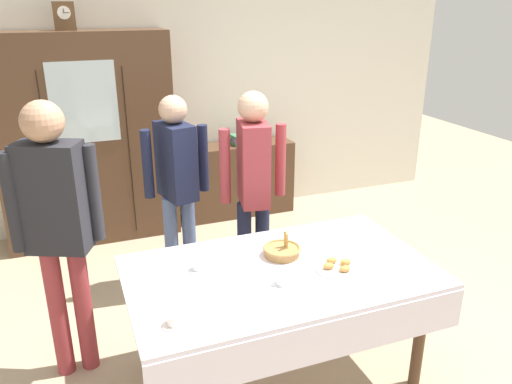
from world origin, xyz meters
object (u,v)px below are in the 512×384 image
tea_cup_front_edge (175,321)px  person_by_cabinet (57,216)px  tea_cup_back_edge (283,281)px  spoon_mid_right (323,246)px  spoon_far_right (348,227)px  bread_basket (282,250)px  book_stack (239,140)px  dining_table (282,287)px  bookshelf_low (239,179)px  mantel_clock (64,16)px  tea_cup_mid_left (200,266)px  pastry_plate (338,267)px  person_beside_shelf (177,176)px  wall_cabinet (87,140)px  person_behind_table_right (253,178)px

tea_cup_front_edge → person_by_cabinet: person_by_cabinet is taller
tea_cup_back_edge → spoon_mid_right: 0.56m
spoon_far_right → bread_basket: bearing=-160.7°
tea_cup_back_edge → book_stack: bearing=75.7°
dining_table → spoon_far_right: 0.80m
bookshelf_low → book_stack: bearing=180.0°
mantel_clock → tea_cup_mid_left: 2.79m
spoon_mid_right → person_by_cabinet: (-1.57, 0.35, 0.31)m
dining_table → spoon_far_right: (0.68, 0.40, 0.10)m
mantel_clock → pastry_plate: bearing=-64.2°
tea_cup_front_edge → person_by_cabinet: (-0.49, 0.85, 0.29)m
dining_table → book_stack: size_ratio=8.02×
bookshelf_low → person_beside_shelf: 1.70m
wall_cabinet → tea_cup_mid_left: bearing=-79.3°
wall_cabinet → person_behind_table_right: 1.95m
book_stack → bread_basket: 2.51m
book_stack → person_behind_table_right: person_behind_table_right is taller
tea_cup_back_edge → spoon_far_right: bearing=36.1°
mantel_clock → person_behind_table_right: bearing=-54.6°
book_stack → spoon_mid_right: book_stack is taller
mantel_clock → bread_basket: 2.93m
bookshelf_low → spoon_far_right: size_ratio=9.92×
book_stack → tea_cup_back_edge: size_ratio=1.72×
tea_cup_mid_left → tea_cup_front_edge: bearing=-117.8°
wall_cabinet → tea_cup_front_edge: 2.89m
tea_cup_mid_left → person_by_cabinet: bearing=153.9°
wall_cabinet → pastry_plate: bearing=-65.4°
mantel_clock → bookshelf_low: 2.37m
spoon_far_right → person_behind_table_right: (-0.50, 0.57, 0.24)m
tea_cup_front_edge → pastry_plate: size_ratio=0.46×
pastry_plate → tea_cup_back_edge: bearing=-171.6°
dining_table → wall_cabinet: bearing=109.2°
wall_cabinet → tea_cup_back_edge: (0.84, -2.72, -0.21)m
pastry_plate → person_beside_shelf: person_beside_shelf is taller
spoon_far_right → person_beside_shelf: bearing=136.1°
pastry_plate → wall_cabinet: bearing=114.6°
wall_cabinet → person_behind_table_right: size_ratio=1.21×
dining_table → person_by_cabinet: person_by_cabinet is taller
bread_basket → tea_cup_back_edge: bearing=-112.8°
dining_table → spoon_mid_right: spoon_mid_right is taller
tea_cup_mid_left → person_by_cabinet: (-0.75, 0.37, 0.29)m
bread_basket → person_by_cabinet: 1.36m
mantel_clock → pastry_plate: mantel_clock is taller
pastry_plate → person_by_cabinet: size_ratio=0.16×
tea_cup_mid_left → pastry_plate: tea_cup_mid_left is taller
spoon_far_right → spoon_mid_right: 0.36m
tea_cup_mid_left → person_by_cabinet: 0.88m
mantel_clock → tea_cup_mid_left: size_ratio=1.85×
bread_basket → person_beside_shelf: person_beside_shelf is taller
dining_table → tea_cup_back_edge: size_ratio=13.83×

